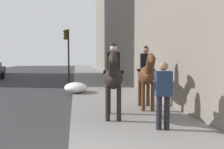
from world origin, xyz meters
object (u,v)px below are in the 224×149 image
object	(u,v)px
mounted_horse_near	(113,77)
traffic_light_near_curb	(67,48)
pedestrian_greeting	(163,91)
mounted_horse_far	(146,74)

from	to	relation	value
mounted_horse_near	traffic_light_near_curb	xyz separation A→B (m)	(10.77, 1.70, 1.32)
pedestrian_greeting	traffic_light_near_curb	world-z (taller)	traffic_light_near_curb
mounted_horse_far	traffic_light_near_curb	xyz separation A→B (m)	(9.66, 3.04, 1.33)
pedestrian_greeting	traffic_light_near_curb	distance (m)	12.54
mounted_horse_far	pedestrian_greeting	bearing A→B (deg)	0.16
mounted_horse_far	pedestrian_greeting	world-z (taller)	mounted_horse_far
pedestrian_greeting	traffic_light_near_curb	bearing A→B (deg)	19.06
pedestrian_greeting	mounted_horse_far	bearing A→B (deg)	-0.86
mounted_horse_near	pedestrian_greeting	distance (m)	1.73
mounted_horse_near	mounted_horse_far	world-z (taller)	mounted_horse_near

